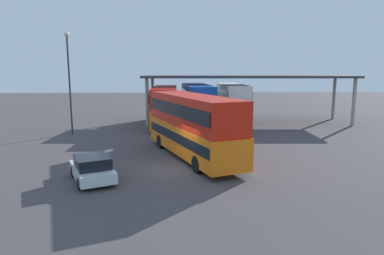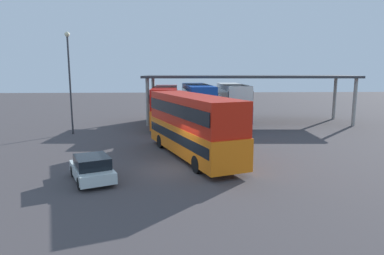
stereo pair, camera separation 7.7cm
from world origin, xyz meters
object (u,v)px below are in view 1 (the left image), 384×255
Objects in this scene: double_decker_near_canopy at (165,104)px; lamppost_tall at (69,72)px; double_decker_mid_row at (197,103)px; parked_hatchback at (92,168)px; double_decker_far_right at (232,101)px; double_decker_main at (192,123)px.

double_decker_near_canopy is 10.02m from lamppost_tall.
double_decker_mid_row is (3.35, 0.27, 0.12)m from double_decker_near_canopy.
double_decker_near_canopy reaches higher than parked_hatchback.
double_decker_mid_row is 5.09m from double_decker_far_right.
double_decker_mid_row reaches higher than double_decker_far_right.
double_decker_near_canopy is 1.01× the size of double_decker_far_right.
double_decker_far_right is at bearing 25.45° from lamppost_tall.
double_decker_main is 13.62m from double_decker_mid_row.
parked_hatchback is (-5.45, -4.69, -1.60)m from double_decker_main.
double_decker_near_canopy is at bearing -34.75° from parked_hatchback.
double_decker_far_right is 1.18× the size of lamppost_tall.
lamppost_tall is (-8.33, -4.44, 3.36)m from double_decker_near_canopy.
double_decker_mid_row is at bearing 21.92° from lamppost_tall.
parked_hatchback is 0.45× the size of lamppost_tall.
double_decker_near_canopy is 8.18m from double_decker_far_right.
double_decker_mid_row is at bearing -44.39° from parked_hatchback.
double_decker_mid_row reaches higher than parked_hatchback.
parked_hatchback is at bearing 110.58° from double_decker_main.
double_decker_near_canopy is at bearing -10.99° from double_decker_main.
double_decker_near_canopy is 1.19× the size of lamppost_tall.
parked_hatchback is 0.38× the size of double_decker_far_right.
double_decker_mid_row is (6.66, 18.25, 1.66)m from parked_hatchback.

